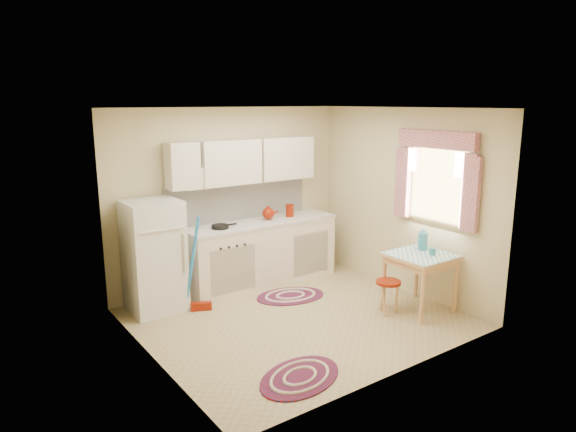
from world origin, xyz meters
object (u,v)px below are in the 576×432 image
object	(u,v)px
fridge	(154,256)
table	(419,282)
base_cabinets	(261,254)
stool	(388,297)

from	to	relation	value
fridge	table	distance (m)	3.32
base_cabinets	table	size ratio (longest dim) A/B	3.12
table	base_cabinets	bearing A→B (deg)	118.75
fridge	table	size ratio (longest dim) A/B	1.94
stool	base_cabinets	bearing A→B (deg)	110.49
fridge	base_cabinets	distance (m)	1.63
stool	fridge	bearing A→B (deg)	142.11
fridge	base_cabinets	size ratio (longest dim) A/B	0.62
base_cabinets	table	distance (m)	2.26
base_cabinets	fridge	bearing A→B (deg)	-178.21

